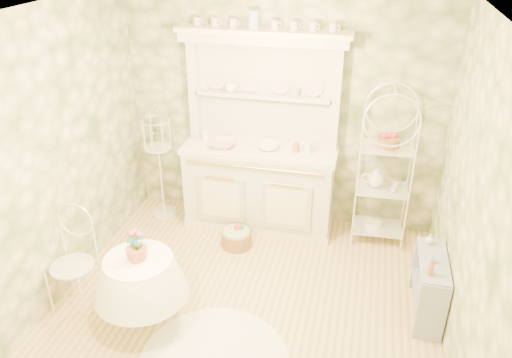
% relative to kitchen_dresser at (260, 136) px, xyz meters
% --- Properties ---
extents(floor, '(3.60, 3.60, 0.00)m').
position_rel_kitchen_dresser_xyz_m(floor, '(0.20, -1.52, -1.15)').
color(floor, '#DAC07D').
rests_on(floor, ground).
extents(ceiling, '(3.60, 3.60, 0.00)m').
position_rel_kitchen_dresser_xyz_m(ceiling, '(0.20, -1.52, 1.56)').
color(ceiling, white).
rests_on(ceiling, floor).
extents(wall_left, '(3.60, 3.60, 0.00)m').
position_rel_kitchen_dresser_xyz_m(wall_left, '(-1.60, -1.52, 0.21)').
color(wall_left, beige).
rests_on(wall_left, floor).
extents(wall_right, '(3.60, 3.60, 0.00)m').
position_rel_kitchen_dresser_xyz_m(wall_right, '(2.00, -1.52, 0.21)').
color(wall_right, beige).
rests_on(wall_right, floor).
extents(wall_back, '(3.60, 3.60, 0.00)m').
position_rel_kitchen_dresser_xyz_m(wall_back, '(0.20, 0.28, 0.21)').
color(wall_back, beige).
rests_on(wall_back, floor).
extents(wall_front, '(3.60, 3.60, 0.00)m').
position_rel_kitchen_dresser_xyz_m(wall_front, '(0.20, -3.32, 0.21)').
color(wall_front, beige).
rests_on(wall_front, floor).
extents(kitchen_dresser, '(1.87, 0.61, 2.29)m').
position_rel_kitchen_dresser_xyz_m(kitchen_dresser, '(0.00, 0.00, 0.00)').
color(kitchen_dresser, silver).
rests_on(kitchen_dresser, floor).
extents(bakers_rack, '(0.62, 0.46, 1.94)m').
position_rel_kitchen_dresser_xyz_m(bakers_rack, '(1.39, 0.01, -0.18)').
color(bakers_rack, white).
rests_on(bakers_rack, floor).
extents(side_shelf, '(0.29, 0.69, 0.59)m').
position_rel_kitchen_dresser_xyz_m(side_shelf, '(1.86, -1.17, -0.85)').
color(side_shelf, '#959EB9').
rests_on(side_shelf, floor).
extents(round_table, '(0.78, 0.78, 0.75)m').
position_rel_kitchen_dresser_xyz_m(round_table, '(-0.64, -1.89, -0.77)').
color(round_table, white).
rests_on(round_table, floor).
extents(cafe_chair, '(0.46, 0.46, 0.97)m').
position_rel_kitchen_dresser_xyz_m(cafe_chair, '(-1.36, -1.80, -0.66)').
color(cafe_chair, white).
rests_on(cafe_chair, floor).
extents(birdcage_stand, '(0.33, 0.33, 1.37)m').
position_rel_kitchen_dresser_xyz_m(birdcage_stand, '(-1.21, -0.06, -0.46)').
color(birdcage_stand, white).
rests_on(birdcage_stand, floor).
extents(floor_basket, '(0.44, 0.44, 0.23)m').
position_rel_kitchen_dresser_xyz_m(floor_basket, '(-0.14, -0.52, -1.03)').
color(floor_basket, olive).
rests_on(floor_basket, floor).
extents(bowl_floral, '(0.32, 0.32, 0.08)m').
position_rel_kitchen_dresser_xyz_m(bowl_floral, '(-0.41, -0.08, -0.13)').
color(bowl_floral, white).
rests_on(bowl_floral, kitchen_dresser).
extents(bowl_white, '(0.28, 0.28, 0.08)m').
position_rel_kitchen_dresser_xyz_m(bowl_white, '(0.11, -0.03, -0.13)').
color(bowl_white, white).
rests_on(bowl_white, kitchen_dresser).
extents(cup_left, '(0.14, 0.14, 0.11)m').
position_rel_kitchen_dresser_xyz_m(cup_left, '(-0.37, 0.16, 0.47)').
color(cup_left, white).
rests_on(cup_left, kitchen_dresser).
extents(cup_right, '(0.14, 0.14, 0.10)m').
position_rel_kitchen_dresser_xyz_m(cup_right, '(0.36, 0.16, 0.47)').
color(cup_right, white).
rests_on(cup_right, kitchen_dresser).
extents(potted_geranium, '(0.17, 0.12, 0.31)m').
position_rel_kitchen_dresser_xyz_m(potted_geranium, '(-0.62, -1.91, -0.30)').
color(potted_geranium, '#3F7238').
rests_on(potted_geranium, round_table).
extents(bottle_amber, '(0.08, 0.08, 0.16)m').
position_rel_kitchen_dresser_xyz_m(bottle_amber, '(1.80, -1.39, -0.46)').
color(bottle_amber, '#BC6341').
rests_on(bottle_amber, side_shelf).
extents(bottle_blue, '(0.06, 0.06, 0.10)m').
position_rel_kitchen_dresser_xyz_m(bottle_blue, '(1.83, -1.22, -0.49)').
color(bottle_blue, '#92BED9').
rests_on(bottle_blue, side_shelf).
extents(bottle_glass, '(0.08, 0.08, 0.10)m').
position_rel_kitchen_dresser_xyz_m(bottle_glass, '(1.84, -0.91, -0.50)').
color(bottle_glass, silver).
rests_on(bottle_glass, side_shelf).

